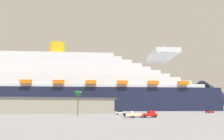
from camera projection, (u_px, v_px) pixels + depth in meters
name	position (u px, v px, depth m)	size (l,w,h in m)	color
ground_plane	(125.00, 113.00, 107.63)	(600.00, 600.00, 0.00)	gray
cruise_ship	(88.00, 89.00, 157.03)	(248.76, 49.87, 64.53)	#191E38
terminal_building	(59.00, 106.00, 98.60)	(60.75, 25.83, 7.98)	gray
pickup_truck	(149.00, 114.00, 61.23)	(5.84, 2.97, 2.20)	red
small_boat_on_trailer	(135.00, 115.00, 59.81)	(7.77, 2.87, 2.15)	#595960
palm_tree	(78.00, 95.00, 75.41)	(3.38, 3.27, 9.84)	brown
parked_car_red_hatchback	(209.00, 112.00, 100.20)	(4.83, 2.72, 1.58)	red
parked_car_white_van	(120.00, 113.00, 84.39)	(4.69, 2.34, 1.58)	white
parked_car_yellow_taxi	(67.00, 112.00, 92.95)	(4.23, 2.07, 1.58)	yellow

